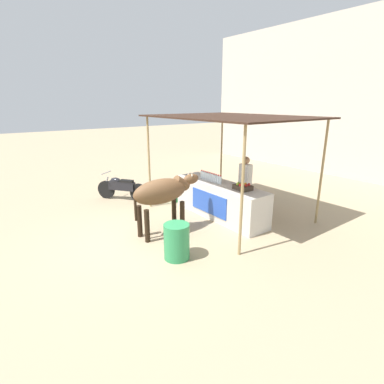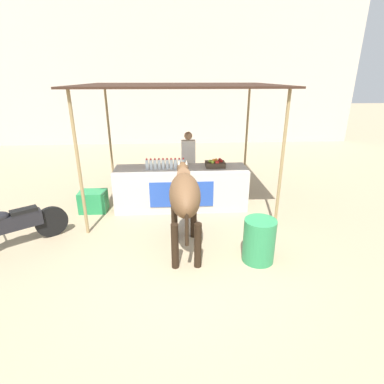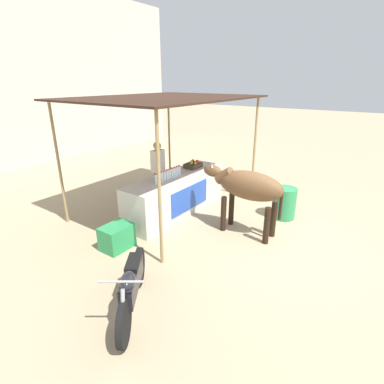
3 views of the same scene
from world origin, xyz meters
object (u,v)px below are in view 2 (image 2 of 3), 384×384
Objects in this scene: fruit_crate at (215,164)px; cow at (185,195)px; vendor_behind_counter at (188,164)px; cooler_box at (93,201)px; motorcycle_parked at (14,225)px; water_barrel at (259,241)px; stall_counter at (181,188)px.

cow reaches higher than fruit_crate.
cooler_box is at bearing -159.03° from vendor_behind_counter.
cow is at bearing -5.04° from motorcycle_parked.
fruit_crate is at bearing 67.67° from cow.
vendor_behind_counter is 0.91× the size of cow.
cooler_box is 0.80× the size of water_barrel.
cooler_box is (-2.22, -0.85, -0.61)m from vendor_behind_counter.
vendor_behind_counter reaches higher than cow.
stall_counter is 0.86m from vendor_behind_counter.
cooler_box is at bearing -177.23° from stall_counter.
water_barrel is (3.23, -2.18, 0.13)m from cooler_box.
vendor_behind_counter is (0.21, 0.75, 0.37)m from stall_counter.
water_barrel reaches higher than cooler_box.
motorcycle_parked reaches higher than water_barrel.
vendor_behind_counter reaches higher than motorcycle_parked.
cooler_box is 0.33× the size of cow.
motorcycle_parked is at bearing -124.65° from cooler_box.
water_barrel is (1.01, -3.03, -0.48)m from vendor_behind_counter.
stall_counter is at bearing 118.23° from water_barrel.
cooler_box is (-2.80, -0.14, -0.80)m from fruit_crate.
vendor_behind_counter is 2.75× the size of cooler_box.
vendor_behind_counter reaches higher than water_barrel.
vendor_behind_counter is 2.60m from cow.
fruit_crate reaches higher than motorcycle_parked.
stall_counter is 3.41m from motorcycle_parked.
vendor_behind_counter is (-0.58, 0.71, -0.19)m from fruit_crate.
vendor_behind_counter is at bearing 85.75° from cow.
water_barrel is (0.43, -2.32, -0.66)m from fruit_crate.
stall_counter is at bearing 90.45° from cow.
stall_counter reaches higher than motorcycle_parked.
motorcycle_parked reaches higher than cooler_box.
stall_counter is at bearing -176.64° from fruit_crate.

